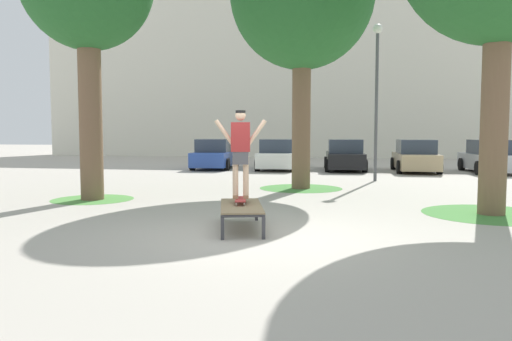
{
  "coord_description": "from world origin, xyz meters",
  "views": [
    {
      "loc": [
        1.64,
        -8.67,
        1.82
      ],
      "look_at": [
        -0.37,
        1.92,
        1.0
      ],
      "focal_mm": 34.99,
      "sensor_mm": 36.0,
      "label": 1
    }
  ],
  "objects_px": {
    "skater": "(241,148)",
    "car_tan": "(415,157)",
    "car_black": "(345,156)",
    "car_silver": "(490,158)",
    "skate_box": "(241,207)",
    "car_white": "(278,156)",
    "car_blue": "(215,155)",
    "skateboard": "(241,199)",
    "light_post": "(377,79)"
  },
  "relations": [
    {
      "from": "skateboard",
      "to": "car_tan",
      "type": "relative_size",
      "value": 0.19
    },
    {
      "from": "skateboard",
      "to": "skater",
      "type": "relative_size",
      "value": 0.49
    },
    {
      "from": "car_white",
      "to": "light_post",
      "type": "height_order",
      "value": "light_post"
    },
    {
      "from": "car_blue",
      "to": "light_post",
      "type": "xyz_separation_m",
      "value": [
        7.68,
        -5.18,
        3.13
      ]
    },
    {
      "from": "car_black",
      "to": "skate_box",
      "type": "bearing_deg",
      "value": -96.41
    },
    {
      "from": "skater",
      "to": "car_silver",
      "type": "relative_size",
      "value": 0.39
    },
    {
      "from": "skateboard",
      "to": "car_white",
      "type": "relative_size",
      "value": 0.19
    },
    {
      "from": "skate_box",
      "to": "skater",
      "type": "relative_size",
      "value": 1.2
    },
    {
      "from": "skater",
      "to": "light_post",
      "type": "distance_m",
      "value": 10.64
    },
    {
      "from": "skateboard",
      "to": "car_silver",
      "type": "height_order",
      "value": "car_silver"
    },
    {
      "from": "skateboard",
      "to": "car_blue",
      "type": "xyz_separation_m",
      "value": [
        -4.7,
        15.14,
        0.15
      ]
    },
    {
      "from": "car_blue",
      "to": "skateboard",
      "type": "bearing_deg",
      "value": -72.76
    },
    {
      "from": "skater",
      "to": "car_silver",
      "type": "height_order",
      "value": "skater"
    },
    {
      "from": "skateboard",
      "to": "skater",
      "type": "bearing_deg",
      "value": 101.02
    },
    {
      "from": "skater",
      "to": "car_tan",
      "type": "bearing_deg",
      "value": 71.29
    },
    {
      "from": "skate_box",
      "to": "skater",
      "type": "xyz_separation_m",
      "value": [
        -0.05,
        0.2,
        1.12
      ]
    },
    {
      "from": "car_black",
      "to": "car_tan",
      "type": "relative_size",
      "value": 1.02
    },
    {
      "from": "car_blue",
      "to": "car_silver",
      "type": "distance_m",
      "value": 12.97
    },
    {
      "from": "skate_box",
      "to": "car_blue",
      "type": "relative_size",
      "value": 0.47
    },
    {
      "from": "car_black",
      "to": "light_post",
      "type": "height_order",
      "value": "light_post"
    },
    {
      "from": "skateboard",
      "to": "light_post",
      "type": "bearing_deg",
      "value": 73.32
    },
    {
      "from": "car_white",
      "to": "car_black",
      "type": "relative_size",
      "value": 0.99
    },
    {
      "from": "skate_box",
      "to": "light_post",
      "type": "bearing_deg",
      "value": 73.91
    },
    {
      "from": "car_silver",
      "to": "light_post",
      "type": "height_order",
      "value": "light_post"
    },
    {
      "from": "skateboard",
      "to": "car_black",
      "type": "xyz_separation_m",
      "value": [
        1.78,
        15.21,
        0.15
      ]
    },
    {
      "from": "car_blue",
      "to": "car_tan",
      "type": "height_order",
      "value": "same"
    },
    {
      "from": "car_white",
      "to": "car_silver",
      "type": "relative_size",
      "value": 0.99
    },
    {
      "from": "skate_box",
      "to": "car_black",
      "type": "distance_m",
      "value": 15.51
    },
    {
      "from": "car_white",
      "to": "car_tan",
      "type": "relative_size",
      "value": 1.0
    },
    {
      "from": "car_tan",
      "to": "car_silver",
      "type": "xyz_separation_m",
      "value": [
        3.24,
        0.0,
        0.0
      ]
    },
    {
      "from": "light_post",
      "to": "car_white",
      "type": "bearing_deg",
      "value": 130.74
    },
    {
      "from": "light_post",
      "to": "skater",
      "type": "bearing_deg",
      "value": -106.68
    },
    {
      "from": "skateboard",
      "to": "car_blue",
      "type": "distance_m",
      "value": 15.85
    },
    {
      "from": "skate_box",
      "to": "car_white",
      "type": "relative_size",
      "value": 0.48
    },
    {
      "from": "skate_box",
      "to": "car_tan",
      "type": "xyz_separation_m",
      "value": [
        4.97,
        15.04,
        0.28
      ]
    },
    {
      "from": "car_black",
      "to": "car_blue",
      "type": "bearing_deg",
      "value": -179.39
    },
    {
      "from": "skateboard",
      "to": "car_white",
      "type": "bearing_deg",
      "value": 95.51
    },
    {
      "from": "car_white",
      "to": "car_tan",
      "type": "bearing_deg",
      "value": -2.47
    },
    {
      "from": "skateboard",
      "to": "skater",
      "type": "height_order",
      "value": "skater"
    },
    {
      "from": "skateboard",
      "to": "car_tan",
      "type": "height_order",
      "value": "car_tan"
    },
    {
      "from": "skate_box",
      "to": "car_white",
      "type": "xyz_separation_m",
      "value": [
        -1.51,
        15.32,
        0.28
      ]
    },
    {
      "from": "car_black",
      "to": "car_silver",
      "type": "xyz_separation_m",
      "value": [
        6.48,
        -0.37,
        0.0
      ]
    },
    {
      "from": "light_post",
      "to": "skate_box",
      "type": "bearing_deg",
      "value": -106.09
    },
    {
      "from": "car_blue",
      "to": "car_black",
      "type": "xyz_separation_m",
      "value": [
        6.48,
        0.07,
        0.0
      ]
    },
    {
      "from": "skateboard",
      "to": "car_blue",
      "type": "height_order",
      "value": "car_blue"
    },
    {
      "from": "skater",
      "to": "skate_box",
      "type": "bearing_deg",
      "value": -75.52
    },
    {
      "from": "skater",
      "to": "skateboard",
      "type": "bearing_deg",
      "value": -78.98
    },
    {
      "from": "car_silver",
      "to": "skate_box",
      "type": "bearing_deg",
      "value": -118.64
    },
    {
      "from": "skateboard",
      "to": "car_tan",
      "type": "distance_m",
      "value": 15.66
    },
    {
      "from": "light_post",
      "to": "car_tan",
      "type": "bearing_deg",
      "value": 67.31
    }
  ]
}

